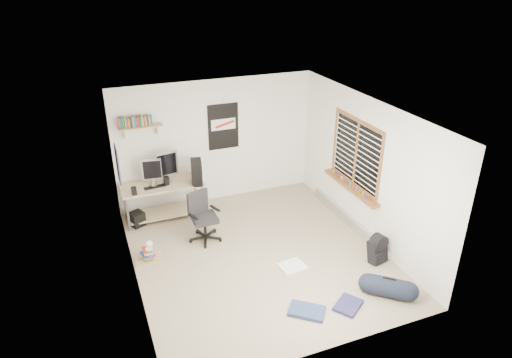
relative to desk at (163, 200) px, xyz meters
name	(u,v)px	position (x,y,z in m)	size (l,w,h in m)	color
floor	(258,255)	(1.21, -1.86, -0.37)	(4.00, 4.50, 0.01)	gray
ceiling	(259,112)	(1.21, -1.86, 2.14)	(4.00, 4.50, 0.01)	white
back_wall	(216,142)	(1.21, 0.39, 0.89)	(4.00, 0.01, 2.50)	silver
left_wall	(128,212)	(-0.80, -1.86, 0.89)	(0.01, 4.50, 2.50)	silver
right_wall	(367,170)	(3.21, -1.86, 0.89)	(0.01, 4.50, 2.50)	silver
desk	(163,200)	(0.00, 0.00, 0.00)	(1.51, 0.66, 0.69)	tan
monitor_left	(152,176)	(-0.16, 0.01, 0.52)	(0.36, 0.09, 0.40)	#A9A9AE
monitor_right	(167,171)	(0.14, 0.08, 0.56)	(0.42, 0.11, 0.47)	#949499
pc_tower	(197,172)	(0.64, -0.14, 0.54)	(0.20, 0.42, 0.43)	black
keyboard	(155,187)	(-0.14, -0.08, 0.34)	(0.41, 0.14, 0.02)	black
speaker_left	(134,191)	(-0.54, -0.26, 0.41)	(0.08, 0.08, 0.17)	black
speaker_right	(167,181)	(0.08, -0.06, 0.42)	(0.09, 0.09, 0.18)	black
office_chair	(204,215)	(0.52, -1.07, 0.12)	(0.59, 0.59, 0.90)	black
wall_shelf	(140,127)	(-0.24, 0.28, 1.42)	(0.80, 0.22, 0.24)	tan
poster_back_wall	(223,127)	(1.36, 0.37, 1.19)	(0.62, 0.03, 0.92)	black
poster_left_wall	(118,165)	(-0.78, -0.66, 1.14)	(0.02, 0.42, 0.60)	navy
window	(355,153)	(3.16, -1.56, 1.08)	(0.10, 1.50, 1.26)	brown
baseboard_heater	(349,220)	(3.16, -1.56, -0.28)	(0.08, 2.50, 0.18)	#B7B2A8
backpack	(377,251)	(2.96, -2.74, -0.16)	(0.30, 0.24, 0.40)	black
duffel_bag	(388,288)	(2.60, -3.52, -0.22)	(0.30, 0.30, 0.59)	black
tshirt	(292,266)	(1.60, -2.38, -0.34)	(0.40, 0.34, 0.04)	white
jeans_a	(307,311)	(1.32, -3.42, -0.33)	(0.50, 0.32, 0.05)	navy
jeans_b	(348,305)	(1.93, -3.52, -0.34)	(0.42, 0.31, 0.05)	#242350
book_stack	(148,252)	(-0.53, -1.31, -0.22)	(0.39, 0.32, 0.27)	brown
desk_lamp	(148,241)	(-0.51, -1.33, 0.02)	(0.12, 0.21, 0.21)	white
subwoofer	(137,219)	(-0.54, -0.14, -0.22)	(0.24, 0.24, 0.27)	black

